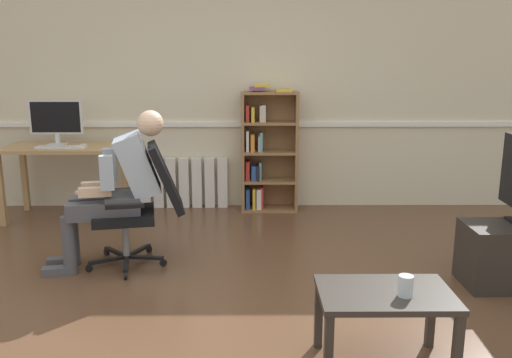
{
  "coord_description": "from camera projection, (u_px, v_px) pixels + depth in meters",
  "views": [
    {
      "loc": [
        0.12,
        -3.18,
        1.61
      ],
      "look_at": [
        0.15,
        0.85,
        0.7
      ],
      "focal_mm": 37.13,
      "sensor_mm": 36.0,
      "label": 1
    }
  ],
  "objects": [
    {
      "name": "keyboard",
      "position": [
        59.0,
        147.0,
        5.23
      ],
      "size": [
        0.43,
        0.12,
        0.02
      ],
      "primitive_type": "cube",
      "color": "silver",
      "rests_on": "computer_desk"
    },
    {
      "name": "coffee_table",
      "position": [
        385.0,
        303.0,
        2.77
      ],
      "size": [
        0.7,
        0.45,
        0.43
      ],
      "color": "#332D28",
      "rests_on": "ground_plane"
    },
    {
      "name": "computer_mouse",
      "position": [
        83.0,
        146.0,
        5.25
      ],
      "size": [
        0.06,
        0.1,
        0.03
      ],
      "primitive_type": "cube",
      "color": "white",
      "rests_on": "computer_desk"
    },
    {
      "name": "back_wall",
      "position": [
        241.0,
        84.0,
        5.74
      ],
      "size": [
        12.0,
        0.13,
        2.7
      ],
      "color": "beige",
      "rests_on": "ground_plane"
    },
    {
      "name": "bookshelf",
      "position": [
        266.0,
        152.0,
        5.69
      ],
      "size": [
        0.6,
        0.29,
        1.36
      ],
      "color": "olive",
      "rests_on": "ground_plane"
    },
    {
      "name": "computer_desk",
      "position": [
        64.0,
        157.0,
        5.39
      ],
      "size": [
        1.16,
        0.64,
        0.76
      ],
      "color": "tan",
      "rests_on": "ground_plane"
    },
    {
      "name": "imac_monitor",
      "position": [
        56.0,
        119.0,
        5.38
      ],
      "size": [
        0.54,
        0.14,
        0.46
      ],
      "color": "silver",
      "rests_on": "computer_desk"
    },
    {
      "name": "radiator",
      "position": [
        184.0,
        183.0,
        5.86
      ],
      "size": [
        0.96,
        0.08,
        0.56
      ],
      "color": "white",
      "rests_on": "ground_plane"
    },
    {
      "name": "ground_plane",
      "position": [
        234.0,
        312.0,
        3.45
      ],
      "size": [
        18.0,
        18.0,
        0.0
      ],
      "primitive_type": "plane",
      "color": "brown"
    },
    {
      "name": "drinking_glass",
      "position": [
        406.0,
        286.0,
        2.69
      ],
      "size": [
        0.08,
        0.08,
        0.11
      ],
      "primitive_type": "cylinder",
      "color": "silver",
      "rests_on": "coffee_table"
    },
    {
      "name": "office_chair",
      "position": [
        143.0,
        200.0,
        4.17
      ],
      "size": [
        0.79,
        0.63,
        0.98
      ],
      "rotation": [
        0.0,
        0.0,
        -1.38
      ],
      "color": "black",
      "rests_on": "ground_plane"
    },
    {
      "name": "person_seated",
      "position": [
        118.0,
        186.0,
        4.1
      ],
      "size": [
        0.97,
        0.49,
        1.23
      ],
      "rotation": [
        0.0,
        0.0,
        -1.38
      ],
      "color": "#4C4C51",
      "rests_on": "ground_plane"
    }
  ]
}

